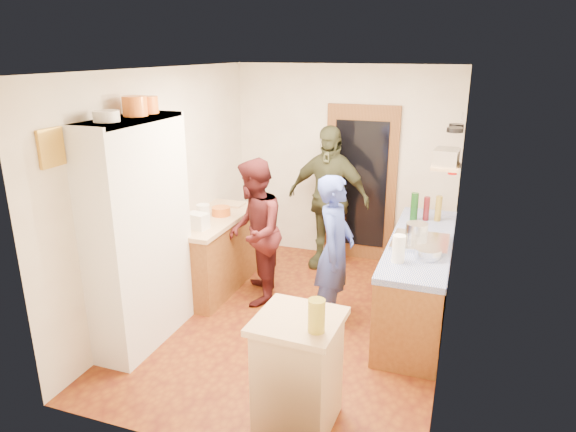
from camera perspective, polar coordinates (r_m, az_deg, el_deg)
The scene contains 44 objects.
floor at distance 5.63m, azimuth 0.86°, elevation -11.59°, with size 3.00×4.00×0.02m, color brown.
ceiling at distance 4.89m, azimuth 1.01°, elevation 16.14°, with size 3.00×4.00×0.02m, color silver.
wall_back at distance 6.98m, azimuth 6.22°, elevation 5.78°, with size 3.00×0.02×2.60m, color #ECE5CC.
wall_front at distance 3.39m, azimuth -10.07°, elevation -8.03°, with size 3.00×0.02×2.60m, color #ECE5CC.
wall_left at distance 5.75m, azimuth -13.50°, elevation 2.70°, with size 0.02×4.00×2.60m, color #ECE5CC.
wall_right at distance 4.87m, azimuth 18.03°, elevation -0.49°, with size 0.02×4.00×2.60m, color #ECE5CC.
door_frame at distance 6.95m, azimuth 8.07°, elevation 3.53°, with size 0.95×0.06×2.10m, color brown.
door_glass at distance 6.92m, azimuth 8.02°, elevation 3.46°, with size 0.70×0.02×1.70m, color black.
hutch_body at distance 5.07m, azimuth -16.16°, elevation -1.98°, with size 0.40×1.20×2.20m, color white.
hutch_top_shelf at distance 4.82m, azimuth -17.29°, elevation 10.18°, with size 0.40×1.14×0.04m, color white.
plate_stack at distance 4.58m, azimuth -19.54°, elevation 10.42°, with size 0.22×0.22×0.09m, color white.
orange_pot_a at distance 4.89m, azimuth -16.67°, elevation 11.62°, with size 0.22×0.22×0.18m, color orange.
orange_pot_b at distance 5.07m, azimuth -15.21°, elevation 11.84°, with size 0.18×0.18×0.16m, color orange.
left_counter_base at distance 6.24m, azimuth -8.30°, elevation -4.24°, with size 0.60×1.40×0.85m, color brown.
left_counter_top at distance 6.09m, azimuth -8.49°, elevation -0.32°, with size 0.64×1.44×0.05m, color tan.
toaster at distance 5.68m, azimuth -10.03°, elevation -0.55°, with size 0.23×0.15×0.17m, color white.
kettle at distance 5.99m, azimuth -9.40°, elevation 0.46°, with size 0.15×0.15×0.17m, color white.
orange_bowl at distance 6.11m, azimuth -7.44°, elevation 0.54°, with size 0.22×0.22×0.10m, color orange.
chopping_board at distance 6.50m, azimuth -6.29°, elevation 1.30°, with size 0.30×0.22×0.03m, color tan.
right_counter_base at distance 5.66m, azimuth 14.23°, elevation -7.10°, with size 0.60×2.20×0.84m, color brown.
right_counter_top at distance 5.49m, azimuth 14.58°, elevation -2.84°, with size 0.62×2.22×0.06m, color #1933A5.
hob at distance 5.36m, azimuth 14.49°, elevation -2.80°, with size 0.55×0.58×0.04m, color silver.
pot_on_hob at distance 5.40m, azimuth 14.13°, elevation -1.53°, with size 0.22×0.22×0.14m, color silver.
bottle_a at distance 6.00m, azimuth 13.86°, elevation 0.99°, with size 0.08×0.08×0.33m, color #143F14.
bottle_b at distance 6.07m, azimuth 15.13°, elevation 0.80°, with size 0.07×0.07×0.28m, color #591419.
bottle_c at distance 6.08m, azimuth 16.37°, elevation 0.81°, with size 0.07×0.07×0.29m, color olive.
paper_towel at distance 4.82m, azimuth 12.19°, elevation -3.58°, with size 0.12×0.12×0.26m, color white.
mixing_bowl at distance 5.00m, azimuth 15.25°, elevation -4.01°, with size 0.25×0.25×0.10m, color silver.
island_base at distance 4.06m, azimuth 1.09°, elevation -17.20°, with size 0.55×0.55×0.86m, color tan.
island_top at distance 3.82m, azimuth 1.14°, elevation -11.62°, with size 0.62×0.62×0.05m, color tan.
cutting_board at distance 3.87m, azimuth 0.70°, elevation -11.01°, with size 0.35×0.28×0.02m, color white.
oil_jar at distance 3.59m, azimuth 3.18°, elevation -11.00°, with size 0.12×0.12×0.24m, color #AD9E2D.
pan_rail at distance 6.21m, azimuth 18.80°, elevation 10.43°, with size 0.02×0.02×0.65m, color silver.
pan_hang_a at distance 6.05m, azimuth 18.06°, elevation 9.08°, with size 0.18×0.18×0.05m, color black.
pan_hang_b at distance 6.25m, azimuth 18.12°, elevation 9.15°, with size 0.16×0.16×0.05m, color black.
pan_hang_c at distance 6.45m, azimuth 18.19°, elevation 9.48°, with size 0.17×0.17×0.05m, color black.
wall_shelf at distance 5.20m, azimuth 17.11°, elevation 5.35°, with size 0.26×0.42×0.03m, color tan.
radio at distance 5.19m, azimuth 17.21°, elevation 6.32°, with size 0.22×0.30×0.15m, color silver.
ext_bracket at distance 6.48m, azimuth 18.40°, elevation 5.34°, with size 0.06×0.10×0.04m, color black.
fire_extinguisher at distance 6.47m, azimuth 17.91°, elevation 5.83°, with size 0.11×0.11×0.32m, color red.
picture_frame at distance 4.39m, azimuth -24.83°, elevation 6.90°, with size 0.03×0.25×0.30m, color gold.
person_hob at distance 5.28m, azimuth 5.48°, elevation -4.02°, with size 0.58×0.38×1.59m, color #3546A4.
person_left at distance 5.78m, azimuth -3.47°, elevation -1.66°, with size 0.80×0.63×1.65m, color #401416.
person_back at distance 6.63m, azimuth 4.56°, elevation 1.96°, with size 1.10×0.46×1.88m, color #363922.
Camera 1 is at (1.55, -4.64, 2.78)m, focal length 32.00 mm.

